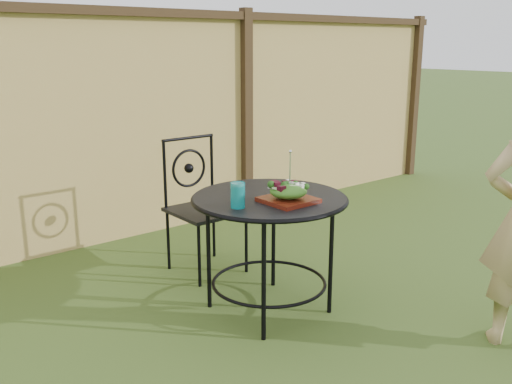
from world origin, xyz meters
The scene contains 8 objects.
ground centered at (0.00, 0.00, 0.00)m, with size 60.00×60.00×0.00m, color #254416.
fence centered at (0.00, 2.19, 0.95)m, with size 8.00×0.12×1.90m.
patio_table centered at (0.09, 0.39, 0.59)m, with size 0.92×0.92×0.72m.
patio_chair centered at (0.15, 1.21, 0.50)m, with size 0.46×0.46×0.95m.
salad_plate centered at (0.09, 0.23, 0.74)m, with size 0.27×0.27×0.02m, color #4C120A.
salad centered at (0.09, 0.23, 0.79)m, with size 0.21×0.21×0.08m, color #235614.
fork centered at (0.10, 0.23, 0.92)m, with size 0.01×0.01×0.18m, color silver.
drinking_glass centered at (-0.20, 0.33, 0.79)m, with size 0.08×0.08×0.14m, color #0B858A.
Camera 1 is at (-2.01, -2.05, 1.59)m, focal length 40.00 mm.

